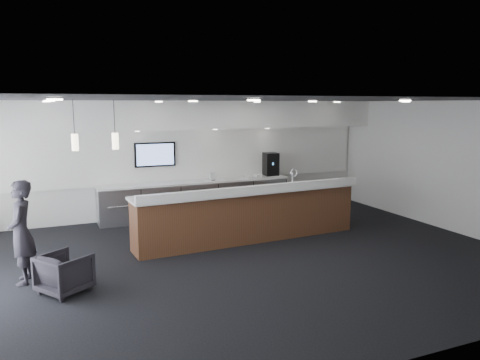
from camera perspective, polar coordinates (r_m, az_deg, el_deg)
name	(u,v)px	position (r m, az deg, el deg)	size (l,w,h in m)	color
ground	(255,258)	(9.13, 1.85, -9.43)	(10.00, 10.00, 0.00)	black
ceiling	(256,100)	(8.65, 1.96, 9.76)	(10.00, 8.00, 0.02)	black
back_wall	(192,158)	(12.47, -5.91, 2.66)	(10.00, 0.02, 3.00)	silver
right_wall	(453,167)	(11.77, 24.56, 1.47)	(0.02, 8.00, 3.00)	silver
soffit_bulkhead	(196,115)	(11.96, -5.35, 7.92)	(10.00, 0.90, 0.70)	white
alcove_panel	(192,155)	(12.43, -5.88, 3.10)	(9.80, 0.06, 1.40)	white
back_credenza	(196,198)	(12.29, -5.33, -2.26)	(5.06, 0.66, 0.95)	#A0A3A9
wall_tv	(155,155)	(12.10, -10.32, 3.08)	(1.05, 0.08, 0.62)	black
pendant_left	(117,142)	(8.75, -14.82, 4.54)	(0.12, 0.12, 0.30)	#F9EDC2
pendant_right	(76,143)	(8.67, -19.40, 4.28)	(0.12, 0.12, 0.30)	#F9EDC2
ceiling_can_lights	(256,101)	(8.65, 1.96, 9.56)	(7.00, 5.00, 0.02)	white
service_counter	(249,214)	(10.12, 1.08, -4.16)	(5.12, 1.12, 1.49)	#4E311A
coffee_machine	(271,164)	(13.05, 3.76, 1.95)	(0.40, 0.51, 0.63)	black
info_sign_left	(212,176)	(12.21, -3.38, 0.43)	(0.15, 0.02, 0.20)	white
info_sign_right	(212,176)	(12.24, -3.38, 0.50)	(0.17, 0.02, 0.22)	white
armchair	(65,273)	(7.93, -20.61, -10.57)	(0.67, 0.69, 0.63)	black
lounge_guest	(21,232)	(8.45, -25.12, -5.80)	(0.63, 0.41, 1.71)	black
cup_0	(261,176)	(12.75, 2.57, 0.55)	(0.09, 0.09, 0.09)	white
cup_1	(256,176)	(12.69, 2.00, 0.51)	(0.09, 0.09, 0.09)	white
cup_2	(252,176)	(12.63, 1.42, 0.47)	(0.09, 0.09, 0.09)	white
cup_3	(247,176)	(12.57, 0.84, 0.43)	(0.09, 0.09, 0.09)	white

